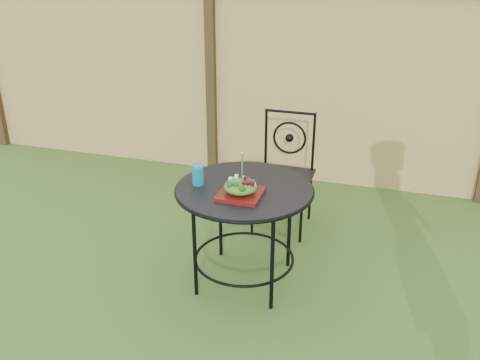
{
  "coord_description": "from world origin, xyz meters",
  "views": [
    {
      "loc": [
        0.47,
        -2.71,
        2.22
      ],
      "look_at": [
        -0.47,
        0.39,
        0.75
      ],
      "focal_mm": 40.0,
      "sensor_mm": 36.0,
      "label": 1
    }
  ],
  "objects": [
    {
      "name": "ground",
      "position": [
        0.0,
        0.0,
        0.0
      ],
      "size": [
        60.0,
        60.0,
        0.0
      ],
      "primitive_type": "plane",
      "color": "#2A4D18",
      "rests_on": "ground"
    },
    {
      "name": "fence",
      "position": [
        -0.0,
        2.19,
        0.95
      ],
      "size": [
        8.0,
        0.12,
        1.9
      ],
      "color": "#D6B76A",
      "rests_on": "ground"
    },
    {
      "name": "patio_table",
      "position": [
        -0.43,
        0.34,
        0.59
      ],
      "size": [
        0.92,
        0.92,
        0.72
      ],
      "color": "black",
      "rests_on": "ground"
    },
    {
      "name": "patio_chair",
      "position": [
        -0.34,
        1.21,
        0.5
      ],
      "size": [
        0.46,
        0.46,
        0.95
      ],
      "color": "black",
      "rests_on": "ground"
    },
    {
      "name": "salad_plate",
      "position": [
        -0.41,
        0.21,
        0.74
      ],
      "size": [
        0.27,
        0.27,
        0.02
      ],
      "primitive_type": "cube",
      "color": "#47100A",
      "rests_on": "patio_table"
    },
    {
      "name": "salad",
      "position": [
        -0.41,
        0.21,
        0.79
      ],
      "size": [
        0.21,
        0.21,
        0.08
      ],
      "primitive_type": "ellipsoid",
      "color": "#235614",
      "rests_on": "salad_plate"
    },
    {
      "name": "fork",
      "position": [
        -0.4,
        0.21,
        0.92
      ],
      "size": [
        0.01,
        0.01,
        0.18
      ],
      "primitive_type": "cylinder",
      "color": "silver",
      "rests_on": "salad"
    },
    {
      "name": "drinking_glass",
      "position": [
        -0.73,
        0.3,
        0.79
      ],
      "size": [
        0.08,
        0.08,
        0.14
      ],
      "primitive_type": "cylinder",
      "color": "#0D7D9D",
      "rests_on": "patio_table"
    }
  ]
}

